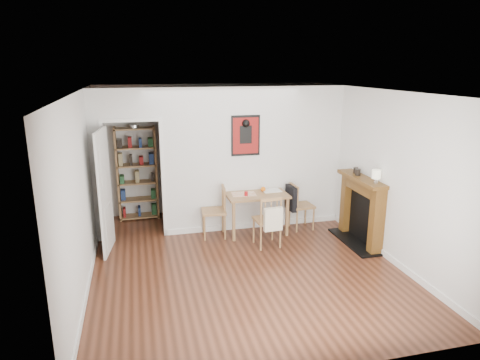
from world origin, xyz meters
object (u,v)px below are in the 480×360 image
object	(u,v)px
chair_front	(267,220)
orange_fruit	(263,189)
mantel_lamp	(376,175)
chair_left	(214,212)
red_glass	(246,194)
ceramic_jar_a	(358,172)
fireplace	(362,208)
dining_table	(256,198)
bookshelf	(137,174)
notebook	(272,191)
ceramic_jar_b	(356,170)
chair_right	(301,205)

from	to	relation	value
chair_front	orange_fruit	distance (m)	0.79
orange_fruit	mantel_lamp	xyz separation A→B (m)	(1.43, -1.34, 0.51)
chair_left	orange_fruit	size ratio (longest dim) A/B	10.51
red_glass	mantel_lamp	size ratio (longest dim) A/B	0.37
red_glass	chair_left	bearing A→B (deg)	168.90
ceramic_jar_a	fireplace	bearing A→B (deg)	-66.06
dining_table	chair_front	world-z (taller)	chair_front
bookshelf	notebook	xyz separation A→B (m)	(2.36, -1.22, -0.15)
bookshelf	notebook	world-z (taller)	bookshelf
ceramic_jar_a	ceramic_jar_b	bearing A→B (deg)	74.29
dining_table	fireplace	bearing A→B (deg)	-27.76
orange_fruit	ceramic_jar_b	xyz separation A→B (m)	(1.45, -0.67, 0.43)
ceramic_jar_a	red_glass	bearing A→B (deg)	160.93
chair_right	bookshelf	distance (m)	3.22
dining_table	notebook	size ratio (longest dim) A/B	3.36
bookshelf	red_glass	xyz separation A→B (m)	(1.83, -1.41, -0.12)
dining_table	red_glass	world-z (taller)	red_glass
chair_right	chair_front	size ratio (longest dim) A/B	0.97
chair_left	ceramic_jar_a	size ratio (longest dim) A/B	8.35
chair_left	ceramic_jar_b	size ratio (longest dim) A/B	8.92
mantel_lamp	ceramic_jar_b	distance (m)	0.68
mantel_lamp	chair_right	bearing A→B (deg)	120.25
dining_table	mantel_lamp	size ratio (longest dim) A/B	4.95
mantel_lamp	ceramic_jar_a	bearing A→B (deg)	92.74
orange_fruit	notebook	size ratio (longest dim) A/B	0.27
red_glass	mantel_lamp	distance (m)	2.20
dining_table	notebook	xyz separation A→B (m)	(0.31, 0.08, 0.10)
fireplace	dining_table	bearing A→B (deg)	152.24
bookshelf	fireplace	size ratio (longest dim) A/B	1.47
red_glass	mantel_lamp	bearing A→B (deg)	-32.34
dining_table	fireplace	world-z (taller)	fireplace
bookshelf	fireplace	xyz separation A→B (m)	(3.67, -2.15, -0.29)
chair_right	chair_front	world-z (taller)	chair_front
ceramic_jar_a	notebook	bearing A→B (deg)	147.35
chair_left	chair_front	xyz separation A→B (m)	(0.80, -0.62, -0.01)
chair_right	red_glass	xyz separation A→B (m)	(-1.08, -0.11, 0.33)
ceramic_jar_b	chair_right	bearing A→B (deg)	142.10
red_glass	ceramic_jar_b	xyz separation A→B (m)	(1.82, -0.47, 0.43)
chair_left	notebook	bearing A→B (deg)	4.01
chair_left	orange_fruit	xyz separation A→B (m)	(0.93, 0.09, 0.33)
dining_table	ceramic_jar_b	bearing A→B (deg)	-19.97
fireplace	bookshelf	bearing A→B (deg)	149.62
fireplace	orange_fruit	bearing A→B (deg)	147.34
dining_table	chair_front	xyz separation A→B (m)	(0.02, -0.62, -0.20)
orange_fruit	ceramic_jar_a	size ratio (longest dim) A/B	0.79
dining_table	chair_right	xyz separation A→B (m)	(0.85, -0.00, -0.20)
fireplace	mantel_lamp	size ratio (longest dim) A/B	5.69
chair_front	red_glass	bearing A→B (deg)	115.11
bookshelf	ceramic_jar_a	distance (m)	4.15
chair_front	fireplace	distance (m)	1.62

